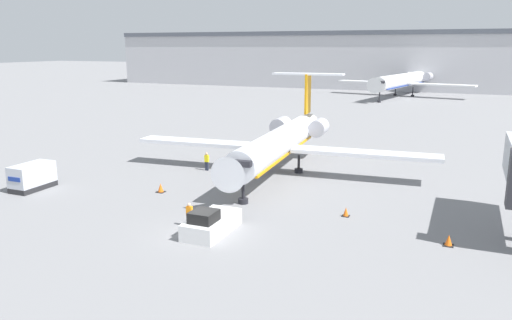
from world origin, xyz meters
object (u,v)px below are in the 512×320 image
at_px(pushback_tug, 211,223).
at_px(worker_by_wing, 207,161).
at_px(luggage_cart, 32,177).
at_px(traffic_cone_mid, 449,240).
at_px(traffic_cone_right, 346,212).
at_px(airplane_parked_far_left, 403,80).
at_px(traffic_cone_left, 161,188).
at_px(worker_near_tug, 189,214).
at_px(airplane_main, 281,141).

xyz_separation_m(pushback_tug, worker_by_wing, (-8.25, 14.71, 0.28)).
bearing_deg(worker_by_wing, luggage_cart, -132.10).
height_order(luggage_cart, worker_by_wing, luggage_cart).
bearing_deg(traffic_cone_mid, traffic_cone_right, 157.44).
xyz_separation_m(pushback_tug, airplane_parked_far_left, (0.30, 98.30, 3.19)).
bearing_deg(traffic_cone_mid, pushback_tug, -165.53).
relative_size(worker_by_wing, traffic_cone_left, 2.35).
height_order(worker_by_wing, airplane_parked_far_left, airplane_parked_far_left).
relative_size(traffic_cone_left, traffic_cone_mid, 1.09).
bearing_deg(traffic_cone_right, traffic_cone_mid, -22.56).
distance_m(worker_near_tug, traffic_cone_mid, 16.55).
relative_size(airplane_main, traffic_cone_mid, 42.24).
bearing_deg(traffic_cone_mid, airplane_parked_far_left, 98.45).
bearing_deg(pushback_tug, luggage_cart, 170.49).
bearing_deg(worker_near_tug, airplane_main, 88.20).
bearing_deg(traffic_cone_left, airplane_main, 55.86).
xyz_separation_m(airplane_main, airplane_parked_far_left, (1.65, 81.56, 0.78)).
height_order(airplane_main, worker_near_tug, airplane_main).
xyz_separation_m(traffic_cone_left, traffic_cone_right, (15.59, 0.02, -0.05)).
bearing_deg(worker_near_tug, traffic_cone_right, 33.86).
xyz_separation_m(airplane_main, pushback_tug, (1.35, -16.75, -2.41)).
height_order(pushback_tug, traffic_cone_mid, pushback_tug).
height_order(airplane_main, luggage_cart, airplane_main).
distance_m(worker_near_tug, traffic_cone_right, 11.12).
xyz_separation_m(traffic_cone_left, airplane_parked_far_left, (8.53, 91.71, 3.49)).
distance_m(luggage_cart, worker_by_wing, 15.60).
height_order(pushback_tug, worker_near_tug, pushback_tug).
height_order(worker_near_tug, traffic_cone_right, worker_near_tug).
bearing_deg(airplane_parked_far_left, luggage_cart, -101.30).
bearing_deg(pushback_tug, worker_near_tug, 167.14).
height_order(worker_near_tug, traffic_cone_left, worker_near_tug).
bearing_deg(traffic_cone_right, airplane_main, 130.66).
height_order(luggage_cart, airplane_parked_far_left, airplane_parked_far_left).
height_order(worker_near_tug, traffic_cone_mid, worker_near_tug).
height_order(pushback_tug, traffic_cone_left, pushback_tug).
relative_size(pushback_tug, traffic_cone_left, 6.17).
distance_m(pushback_tug, worker_near_tug, 1.92).
xyz_separation_m(worker_near_tug, airplane_parked_far_left, (2.16, 97.88, 2.98)).
relative_size(pushback_tug, airplane_parked_far_left, 0.12).
relative_size(worker_near_tug, worker_by_wing, 0.94).
distance_m(worker_by_wing, traffic_cone_right, 17.60).
bearing_deg(worker_near_tug, traffic_cone_mid, 11.43).
bearing_deg(pushback_tug, traffic_cone_mid, 14.47).
distance_m(luggage_cart, traffic_cone_left, 11.06).
height_order(traffic_cone_right, traffic_cone_mid, traffic_cone_mid).
bearing_deg(worker_near_tug, traffic_cone_left, 135.94).
bearing_deg(traffic_cone_right, pushback_tug, -138.08).
height_order(worker_near_tug, worker_by_wing, worker_by_wing).
height_order(luggage_cart, worker_near_tug, luggage_cart).
height_order(luggage_cart, traffic_cone_left, luggage_cart).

